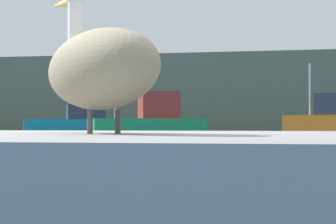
{
  "coord_description": "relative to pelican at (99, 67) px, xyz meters",
  "views": [
    {
      "loc": [
        1.04,
        -3.36,
        0.81
      ],
      "look_at": [
        -3.15,
        19.61,
        1.31
      ],
      "focal_mm": 58.29,
      "sensor_mm": 36.0,
      "label": 1
    }
  ],
  "objects": [
    {
      "name": "fishing_boat_teal",
      "position": [
        -14.53,
        39.61,
        -0.24
      ],
      "size": [
        7.92,
        5.44,
        4.72
      ],
      "rotation": [
        0.0,
        0.0,
        0.45
      ],
      "color": "teal",
      "rests_on": "ground"
    },
    {
      "name": "pelican",
      "position": [
        0.0,
        0.0,
        0.0
      ],
      "size": [
        1.05,
        1.14,
        0.92
      ],
      "rotation": [
        0.0,
        0.0,
        2.3
      ],
      "color": "gray",
      "rests_on": "pier_dock"
    },
    {
      "name": "hillside_backdrop",
      "position": [
        -0.14,
        71.5,
        3.64
      ],
      "size": [
        140.0,
        17.44,
        9.5
      ],
      "primitive_type": "cube",
      "color": "#5B664C",
      "rests_on": "ground"
    },
    {
      "name": "pier_dock",
      "position": [
        0.01,
        -0.01,
        -0.74
      ],
      "size": [
        3.71,
        2.68,
        0.75
      ],
      "primitive_type": "cube",
      "color": "gray",
      "rests_on": "ground"
    },
    {
      "name": "fishing_boat_green",
      "position": [
        -5.42,
        26.7,
        -0.2
      ],
      "size": [
        6.38,
        4.26,
        3.9
      ],
      "rotation": [
        0.0,
        0.0,
        3.59
      ],
      "color": "#1E8C4C",
      "rests_on": "ground"
    }
  ]
}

